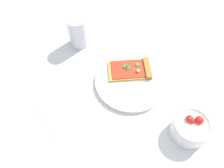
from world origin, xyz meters
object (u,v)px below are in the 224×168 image
Objects in this scene: pizza_slice_main at (133,69)px; paper_napkin at (60,111)px; plate at (131,81)px; salad_bowl at (191,128)px; soda_glass at (78,33)px.

pizza_slice_main is 0.28m from paper_napkin.
salad_bowl is at bearing 165.39° from plate.
plate is 0.26m from soda_glass.
soda_glass reaches higher than salad_bowl.
pizza_slice_main is (0.01, -0.04, 0.01)m from plate.
salad_bowl is 0.50m from soda_glass.
salad_bowl is 0.90× the size of soda_glass.
soda_glass is (0.24, -0.01, 0.03)m from pizza_slice_main.
salad_bowl is 0.39m from paper_napkin.
paper_napkin is (0.36, 0.16, -0.03)m from salad_bowl.
plate is at bearing 111.21° from pizza_slice_main.
pizza_slice_main reaches higher than plate.
plate is 0.04m from pizza_slice_main.
soda_glass is at bearing -12.68° from salad_bowl.
pizza_slice_main is at bearing 177.22° from soda_glass.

